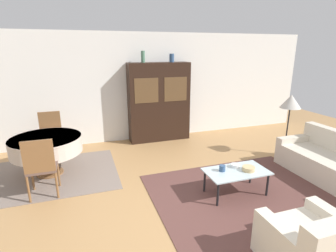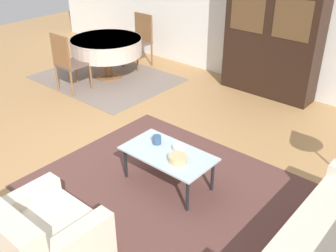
{
  "view_description": "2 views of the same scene",
  "coord_description": "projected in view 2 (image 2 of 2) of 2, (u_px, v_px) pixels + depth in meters",
  "views": [
    {
      "loc": [
        -1.26,
        -2.92,
        2.3
      ],
      "look_at": [
        0.2,
        1.4,
        0.95
      ],
      "focal_mm": 28.0,
      "sensor_mm": 36.0,
      "label": 1
    },
    {
      "loc": [
        3.35,
        -2.39,
        2.74
      ],
      "look_at": [
        1.01,
        0.35,
        0.75
      ],
      "focal_mm": 42.0,
      "sensor_mm": 36.0,
      "label": 2
    }
  ],
  "objects": [
    {
      "name": "ground_plane",
      "position": [
        87.0,
        164.0,
        4.82
      ],
      "size": [
        14.0,
        14.0,
        0.0
      ],
      "primitive_type": "plane",
      "color": "tan"
    },
    {
      "name": "wall_back",
      "position": [
        249.0,
        4.0,
        6.58
      ],
      "size": [
        10.0,
        0.06,
        2.7
      ],
      "color": "white",
      "rests_on": "ground_plane"
    },
    {
      "name": "area_rug",
      "position": [
        173.0,
        191.0,
        4.35
      ],
      "size": [
        2.98,
        2.33,
        0.01
      ],
      "color": "brown",
      "rests_on": "ground_plane"
    },
    {
      "name": "dining_rug",
      "position": [
        107.0,
        78.0,
        7.26
      ],
      "size": [
        2.4,
        1.87,
        0.01
      ],
      "color": "gray",
      "rests_on": "ground_plane"
    },
    {
      "name": "armchair",
      "position": [
        39.0,
        241.0,
        3.3
      ],
      "size": [
        0.9,
        0.82,
        0.79
      ],
      "color": "beige",
      "rests_on": "ground_plane"
    },
    {
      "name": "coffee_table",
      "position": [
        168.0,
        156.0,
        4.3
      ],
      "size": [
        1.02,
        0.56,
        0.41
      ],
      "color": "black",
      "rests_on": "area_rug"
    },
    {
      "name": "display_cabinet",
      "position": [
        273.0,
        35.0,
        6.23
      ],
      "size": [
        1.55,
        0.43,
        1.98
      ],
      "color": "black",
      "rests_on": "ground_plane"
    },
    {
      "name": "dining_table",
      "position": [
        106.0,
        47.0,
        7.04
      ],
      "size": [
        1.27,
        1.27,
        0.73
      ],
      "color": "brown",
      "rests_on": "dining_rug"
    },
    {
      "name": "dining_chair_near",
      "position": [
        67.0,
        60.0,
        6.48
      ],
      "size": [
        0.44,
        0.44,
        0.99
      ],
      "color": "brown",
      "rests_on": "dining_rug"
    },
    {
      "name": "dining_chair_far",
      "position": [
        140.0,
        37.0,
        7.62
      ],
      "size": [
        0.44,
        0.44,
        0.99
      ],
      "rotation": [
        0.0,
        0.0,
        3.14
      ],
      "color": "brown",
      "rests_on": "dining_rug"
    },
    {
      "name": "cup",
      "position": [
        157.0,
        140.0,
        4.43
      ],
      "size": [
        0.1,
        0.1,
        0.1
      ],
      "color": "#33517A",
      "rests_on": "coffee_table"
    },
    {
      "name": "bowl",
      "position": [
        178.0,
        158.0,
        4.12
      ],
      "size": [
        0.2,
        0.2,
        0.07
      ],
      "color": "tan",
      "rests_on": "coffee_table"
    },
    {
      "name": "bowl_small",
      "position": [
        179.0,
        148.0,
        4.32
      ],
      "size": [
        0.14,
        0.14,
        0.06
      ],
      "color": "white",
      "rests_on": "coffee_table"
    }
  ]
}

